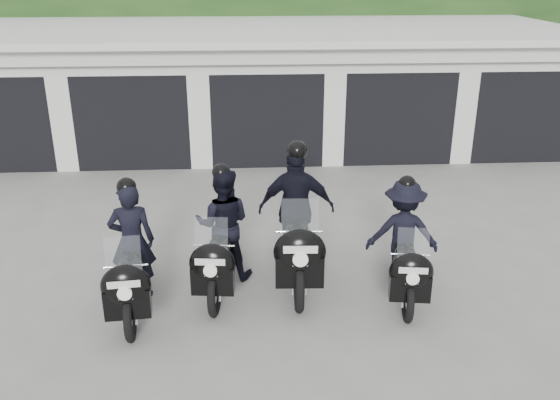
{
  "coord_description": "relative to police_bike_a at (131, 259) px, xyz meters",
  "views": [
    {
      "loc": [
        -0.53,
        -7.91,
        4.52
      ],
      "look_at": [
        0.0,
        0.71,
        1.05
      ],
      "focal_mm": 38.0,
      "sensor_mm": 36.0,
      "label": 1
    }
  ],
  "objects": [
    {
      "name": "background_vegetation",
      "position": [
        2.5,
        13.49,
        2.03
      ],
      "size": [
        20.0,
        3.9,
        5.8
      ],
      "color": "#1C3B15",
      "rests_on": "ground"
    },
    {
      "name": "garage_block",
      "position": [
        2.12,
        8.63,
        0.68
      ],
      "size": [
        16.4,
        6.8,
        2.96
      ],
      "color": "silver",
      "rests_on": "ground"
    },
    {
      "name": "ground",
      "position": [
        2.12,
        0.57,
        -0.74
      ],
      "size": [
        80.0,
        80.0,
        0.0
      ],
      "primitive_type": "plane",
      "color": "gray",
      "rests_on": "ground"
    },
    {
      "name": "police_bike_a",
      "position": [
        0.0,
        0.0,
        0.0
      ],
      "size": [
        0.76,
        2.16,
        1.88
      ],
      "rotation": [
        0.0,
        0.0,
        0.09
      ],
      "color": "black",
      "rests_on": "ground"
    },
    {
      "name": "police_bike_c",
      "position": [
        2.35,
        0.82,
        0.17
      ],
      "size": [
        1.2,
        2.47,
        2.15
      ],
      "rotation": [
        0.0,
        0.0,
        -0.05
      ],
      "color": "black",
      "rests_on": "ground"
    },
    {
      "name": "police_bike_d",
      "position": [
        3.87,
        0.28,
        0.01
      ],
      "size": [
        1.13,
        2.02,
        1.77
      ],
      "rotation": [
        0.0,
        0.0,
        -0.14
      ],
      "color": "black",
      "rests_on": "ground"
    },
    {
      "name": "police_bike_b",
      "position": [
        1.22,
        0.62,
        0.05
      ],
      "size": [
        0.92,
        2.16,
        1.88
      ],
      "rotation": [
        0.0,
        0.0,
        -0.11
      ],
      "color": "black",
      "rests_on": "ground"
    }
  ]
}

